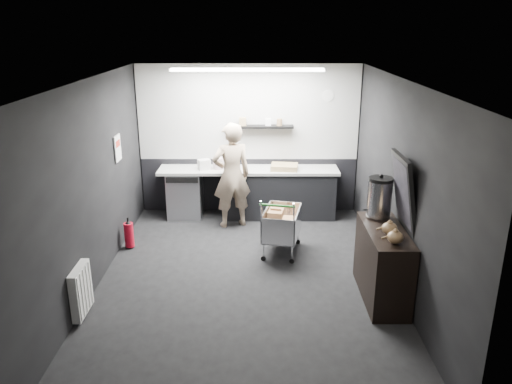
{
  "coord_description": "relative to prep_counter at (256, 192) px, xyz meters",
  "views": [
    {
      "loc": [
        0.15,
        -6.12,
        3.36
      ],
      "look_at": [
        0.14,
        0.4,
        1.15
      ],
      "focal_mm": 35.0,
      "sensor_mm": 36.0,
      "label": 1
    }
  ],
  "objects": [
    {
      "name": "floor",
      "position": [
        -0.14,
        -2.42,
        -0.46
      ],
      "size": [
        5.5,
        5.5,
        0.0
      ],
      "primitive_type": "plane",
      "color": "black",
      "rests_on": "ground"
    },
    {
      "name": "ceiling",
      "position": [
        -0.14,
        -2.42,
        2.24
      ],
      "size": [
        5.5,
        5.5,
        0.0
      ],
      "primitive_type": "plane",
      "rotation": [
        3.14,
        0.0,
        0.0
      ],
      "color": "silver",
      "rests_on": "wall_back"
    },
    {
      "name": "wall_back",
      "position": [
        -0.14,
        0.33,
        0.89
      ],
      "size": [
        5.5,
        0.0,
        5.5
      ],
      "primitive_type": "plane",
      "rotation": [
        1.57,
        0.0,
        0.0
      ],
      "color": "black",
      "rests_on": "floor"
    },
    {
      "name": "wall_front",
      "position": [
        -0.14,
        -5.17,
        0.89
      ],
      "size": [
        5.5,
        0.0,
        5.5
      ],
      "primitive_type": "plane",
      "rotation": [
        -1.57,
        0.0,
        0.0
      ],
      "color": "black",
      "rests_on": "floor"
    },
    {
      "name": "wall_left",
      "position": [
        -2.14,
        -2.42,
        0.89
      ],
      "size": [
        0.0,
        5.5,
        5.5
      ],
      "primitive_type": "plane",
      "rotation": [
        1.57,
        0.0,
        1.57
      ],
      "color": "black",
      "rests_on": "floor"
    },
    {
      "name": "wall_right",
      "position": [
        1.86,
        -2.42,
        0.89
      ],
      "size": [
        0.0,
        5.5,
        5.5
      ],
      "primitive_type": "plane",
      "rotation": [
        1.57,
        0.0,
        -1.57
      ],
      "color": "black",
      "rests_on": "floor"
    },
    {
      "name": "kitchen_wall_panel",
      "position": [
        -0.14,
        0.31,
        1.39
      ],
      "size": [
        3.95,
        0.02,
        1.7
      ],
      "primitive_type": "cube",
      "color": "#B1B1AC",
      "rests_on": "wall_back"
    },
    {
      "name": "dado_panel",
      "position": [
        -0.14,
        0.31,
        0.04
      ],
      "size": [
        3.95,
        0.02,
        1.0
      ],
      "primitive_type": "cube",
      "color": "black",
      "rests_on": "wall_back"
    },
    {
      "name": "floating_shelf",
      "position": [
        0.06,
        0.2,
        1.16
      ],
      "size": [
        1.2,
        0.22,
        0.04
      ],
      "primitive_type": "cube",
      "color": "black",
      "rests_on": "wall_back"
    },
    {
      "name": "wall_clock",
      "position": [
        1.26,
        0.3,
        1.69
      ],
      "size": [
        0.2,
        0.03,
        0.2
      ],
      "primitive_type": "cylinder",
      "rotation": [
        1.57,
        0.0,
        0.0
      ],
      "color": "silver",
      "rests_on": "wall_back"
    },
    {
      "name": "poster",
      "position": [
        -2.12,
        -1.12,
        1.09
      ],
      "size": [
        0.02,
        0.3,
        0.4
      ],
      "primitive_type": "cube",
      "color": "white",
      "rests_on": "wall_left"
    },
    {
      "name": "poster_red_band",
      "position": [
        -2.11,
        -1.12,
        1.16
      ],
      "size": [
        0.02,
        0.22,
        0.1
      ],
      "primitive_type": "cube",
      "color": "red",
      "rests_on": "poster"
    },
    {
      "name": "radiator",
      "position": [
        -2.08,
        -3.32,
        -0.11
      ],
      "size": [
        0.1,
        0.5,
        0.6
      ],
      "primitive_type": "cube",
      "color": "silver",
      "rests_on": "wall_left"
    },
    {
      "name": "ceiling_strip",
      "position": [
        -0.14,
        -0.57,
        2.21
      ],
      "size": [
        2.4,
        0.2,
        0.04
      ],
      "primitive_type": "cube",
      "color": "white",
      "rests_on": "ceiling"
    },
    {
      "name": "prep_counter",
      "position": [
        0.0,
        0.0,
        0.0
      ],
      "size": [
        3.2,
        0.61,
        0.9
      ],
      "color": "black",
      "rests_on": "floor"
    },
    {
      "name": "person",
      "position": [
        -0.41,
        -0.45,
        0.45
      ],
      "size": [
        0.77,
        0.63,
        1.82
      ],
      "primitive_type": "imported",
      "rotation": [
        0.0,
        0.0,
        3.47
      ],
      "color": "beige",
      "rests_on": "floor"
    },
    {
      "name": "shopping_cart",
      "position": [
        0.39,
        -1.53,
        -0.01
      ],
      "size": [
        0.67,
        0.95,
        0.94
      ],
      "color": "silver",
      "rests_on": "floor"
    },
    {
      "name": "sideboard",
      "position": [
        1.62,
        -2.83,
        0.14
      ],
      "size": [
        0.54,
        1.25,
        1.88
      ],
      "color": "black",
      "rests_on": "floor"
    },
    {
      "name": "fire_extinguisher",
      "position": [
        -1.99,
        -1.38,
        -0.22
      ],
      "size": [
        0.15,
        0.15,
        0.48
      ],
      "color": "#B40C1F",
      "rests_on": "floor"
    },
    {
      "name": "cardboard_box",
      "position": [
        0.5,
        -0.05,
        0.49
      ],
      "size": [
        0.5,
        0.4,
        0.09
      ],
      "primitive_type": "cube",
      "rotation": [
        0.0,
        0.0,
        -0.11
      ],
      "color": "#967B50",
      "rests_on": "prep_counter"
    },
    {
      "name": "pink_tub",
      "position": [
        -0.67,
        0.0,
        0.54
      ],
      "size": [
        0.2,
        0.2,
        0.2
      ],
      "primitive_type": "cylinder",
      "color": "beige",
      "rests_on": "prep_counter"
    },
    {
      "name": "white_container",
      "position": [
        -0.92,
        -0.05,
        0.53
      ],
      "size": [
        0.25,
        0.23,
        0.18
      ],
      "primitive_type": "cube",
      "rotation": [
        0.0,
        0.0,
        0.42
      ],
      "color": "silver",
      "rests_on": "prep_counter"
    }
  ]
}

